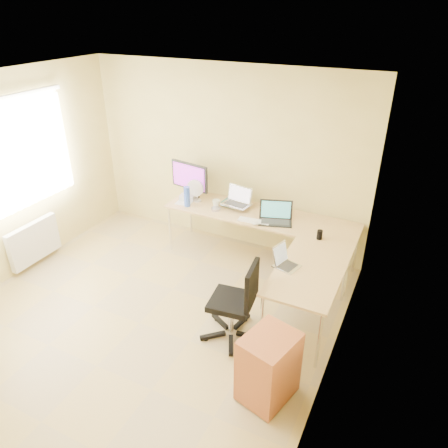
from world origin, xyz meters
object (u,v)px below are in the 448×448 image
at_px(mug, 216,203).
at_px(cabinet, 268,367).
at_px(monitor, 190,181).
at_px(laptop_center, 236,197).
at_px(desk_return, 306,297).
at_px(office_chair, 231,298).
at_px(laptop_return, 287,259).
at_px(desk_fan, 197,191).
at_px(desk_main, 259,238).
at_px(water_bottle, 187,197).
at_px(keyboard, 254,221).
at_px(laptop_black, 276,213).

relative_size(mug, cabinet, 0.16).
bearing_deg(monitor, laptop_center, 6.76).
xyz_separation_m(desk_return, office_chair, (-0.67, -0.55, 0.14)).
bearing_deg(laptop_return, office_chair, 155.05).
height_order(desk_fan, office_chair, desk_fan).
height_order(desk_main, laptop_center, laptop_center).
bearing_deg(water_bottle, office_chair, -45.46).
xyz_separation_m(mug, laptop_return, (1.38, -1.00, 0.05)).
height_order(mug, cabinet, mug).
relative_size(desk_return, water_bottle, 4.43).
distance_m(keyboard, cabinet, 2.16).
height_order(keyboard, office_chair, office_chair).
bearing_deg(desk_main, desk_return, -45.73).
distance_m(desk_return, laptop_return, 0.52).
height_order(laptop_black, laptop_return, laptop_black).
height_order(desk_return, laptop_black, laptop_black).
xyz_separation_m(laptop_black, mug, (-0.91, 0.08, -0.08)).
relative_size(laptop_center, keyboard, 0.89).
xyz_separation_m(desk_main, mug, (-0.65, -0.05, 0.42)).
bearing_deg(desk_fan, water_bottle, -105.18).
bearing_deg(laptop_return, desk_fan, 74.06).
relative_size(laptop_black, mug, 3.89).
relative_size(monitor, desk_fan, 2.00).
relative_size(desk_fan, laptop_return, 1.07).
height_order(desk_return, laptop_return, laptop_return).
bearing_deg(mug, laptop_black, -5.07).
distance_m(monitor, laptop_black, 1.41).
relative_size(desk_return, cabinet, 1.89).
bearing_deg(desk_fan, monitor, 154.61).
relative_size(laptop_black, water_bottle, 1.46).
bearing_deg(mug, cabinet, -52.58).
xyz_separation_m(keyboard, office_chair, (0.30, -1.32, -0.24)).
bearing_deg(desk_fan, mug, -12.47).
bearing_deg(keyboard, mug, 159.60).
xyz_separation_m(laptop_center, keyboard, (0.38, -0.26, -0.17)).
distance_m(desk_main, desk_fan, 1.11).
distance_m(mug, cabinet, 2.66).
distance_m(water_bottle, laptop_return, 1.95).
xyz_separation_m(desk_fan, cabinet, (1.93, -2.14, -0.53)).
bearing_deg(laptop_return, monitor, 74.80).
distance_m(desk_main, keyboard, 0.44).
xyz_separation_m(monitor, laptop_center, (0.76, -0.04, -0.09)).
relative_size(desk_main, mug, 24.03).
bearing_deg(office_chair, laptop_center, 105.68).
height_order(desk_main, laptop_return, laptop_return).
bearing_deg(monitor, mug, -3.54).
relative_size(mug, office_chair, 0.12).
relative_size(water_bottle, office_chair, 0.31).
relative_size(monitor, laptop_center, 1.67).
xyz_separation_m(laptop_center, desk_fan, (-0.61, -0.02, -0.02)).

